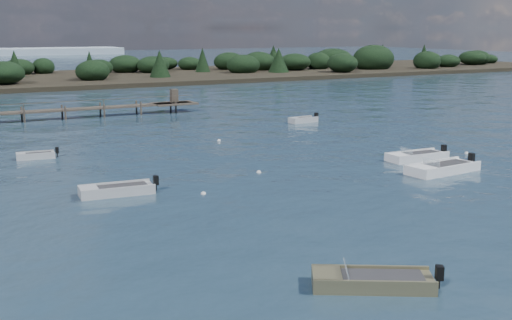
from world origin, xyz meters
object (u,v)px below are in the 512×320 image
dinghy_mid_grey (117,192)px  dinghy_near_olive (372,283)px  dinghy_mid_white_a (442,170)px  tender_far_grey_b (303,121)px  tender_far_grey (36,157)px  dinghy_mid_white_b (417,158)px

dinghy_mid_grey → dinghy_near_olive: bearing=-75.8°
dinghy_mid_grey → dinghy_near_olive: size_ratio=0.99×
dinghy_mid_white_a → dinghy_near_olive: dinghy_mid_white_a is taller
tender_far_grey_b → tender_far_grey: tender_far_grey_b is taller
tender_far_grey_b → tender_far_grey: 29.06m
tender_far_grey_b → dinghy_mid_white_b: (-2.96, -20.70, -0.00)m
dinghy_mid_white_a → dinghy_near_olive: size_ratio=1.24×
dinghy_mid_white_a → dinghy_mid_grey: 22.13m
dinghy_mid_white_b → tender_far_grey: 29.08m
dinghy_mid_grey → tender_far_grey: (-2.38, 13.53, -0.02)m
dinghy_mid_white_a → tender_far_grey: 30.18m
tender_far_grey_b → dinghy_near_olive: (-21.28, -38.50, -0.01)m
tender_far_grey_b → dinghy_near_olive: size_ratio=0.73×
dinghy_mid_grey → dinghy_mid_white_a: bearing=-12.5°
dinghy_mid_white_a → tender_far_grey: bearing=142.6°
dinghy_mid_white_a → tender_far_grey: size_ratio=1.90×
dinghy_mid_white_a → dinghy_mid_white_b: (1.38, 4.10, -0.01)m
dinghy_mid_white_a → tender_far_grey_b: (4.34, 24.80, -0.01)m
tender_far_grey_b → tender_far_grey: (-28.32, -6.48, -0.03)m
dinghy_mid_white_a → dinghy_mid_grey: size_ratio=1.25×
tender_far_grey_b → dinghy_mid_white_b: dinghy_mid_white_b is taller
dinghy_mid_grey → tender_far_grey_b: size_ratio=1.36×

